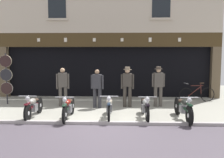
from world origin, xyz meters
name	(u,v)px	position (x,y,z in m)	size (l,w,h in m)	color
ground	(96,136)	(0.00, -0.98, -0.04)	(23.35, 22.00, 0.18)	gray
shop_facade	(110,63)	(0.00, 7.02, 1.70)	(11.65, 4.42, 6.23)	black
motorcycle_left	(34,106)	(-2.46, 0.89, 0.41)	(0.62, 1.91, 0.90)	black
motorcycle_center_left	(68,107)	(-1.16, 0.76, 0.41)	(0.62, 1.97, 0.90)	black
motorcycle_center	(109,107)	(0.28, 0.91, 0.42)	(0.62, 1.95, 0.91)	black
motorcycle_center_right	(145,107)	(1.56, 0.93, 0.41)	(0.62, 2.04, 0.90)	black
motorcycle_right	(183,108)	(2.87, 0.76, 0.43)	(0.62, 2.11, 0.93)	black
salesman_left	(63,85)	(-1.84, 2.86, 0.92)	(0.55, 0.30, 1.67)	#47423D
shopkeeper_center	(97,87)	(-0.31, 2.56, 0.90)	(0.55, 0.30, 1.63)	#2D2D33
salesman_right	(127,85)	(0.96, 2.81, 0.96)	(0.56, 0.35, 1.72)	#38332D
assistant_far_right	(158,84)	(2.29, 2.95, 0.96)	(0.56, 0.33, 1.74)	#47423D
tyre_sign_pole	(6,75)	(-4.47, 3.20, 1.31)	(0.56, 0.06, 2.29)	#232328
advert_board_near	(162,60)	(2.78, 5.40, 1.93)	(0.70, 0.03, 0.98)	beige
leaning_bicycle	(197,94)	(4.27, 4.09, 0.37)	(1.75, 0.50, 0.93)	black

